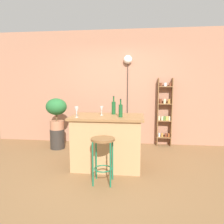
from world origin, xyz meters
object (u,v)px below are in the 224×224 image
(bottle_sauce_amber, at_px, (114,107))
(wine_glass_center, at_px, (102,109))
(bar_stool, at_px, (103,149))
(spice_shelf, at_px, (165,112))
(bottle_wine_red, at_px, (121,110))
(plant_stool, at_px, (57,139))
(potted_plant, at_px, (56,110))
(wine_glass_right, at_px, (76,109))
(pendant_globe_light, at_px, (128,61))
(wine_glass_left, at_px, (77,110))

(bottle_sauce_amber, relative_size, wine_glass_center, 2.07)
(bar_stool, distance_m, bottle_sauce_amber, 1.03)
(spice_shelf, relative_size, bottle_wine_red, 5.26)
(bar_stool, height_order, wine_glass_center, wine_glass_center)
(plant_stool, bearing_deg, potted_plant, 0.00)
(potted_plant, xyz_separation_m, wine_glass_right, (0.75, -0.97, 0.16))
(bottle_sauce_amber, relative_size, pendant_globe_light, 0.16)
(spice_shelf, height_order, pendant_globe_light, pendant_globe_light)
(wine_glass_center, relative_size, pendant_globe_light, 0.08)
(bar_stool, height_order, spice_shelf, spice_shelf)
(wine_glass_right, bearing_deg, spice_shelf, 41.20)
(potted_plant, height_order, wine_glass_left, potted_plant)
(potted_plant, relative_size, wine_glass_center, 4.38)
(bar_stool, xyz_separation_m, bottle_sauce_amber, (0.06, 0.88, 0.54))
(wine_glass_left, relative_size, wine_glass_center, 1.00)
(spice_shelf, relative_size, wine_glass_left, 9.97)
(potted_plant, distance_m, wine_glass_left, 1.44)
(plant_stool, bearing_deg, spice_shelf, 12.46)
(spice_shelf, relative_size, wine_glass_right, 9.97)
(bottle_sauce_amber, xyz_separation_m, wine_glass_right, (-0.65, -0.23, -0.01))
(spice_shelf, bearing_deg, pendant_globe_light, 177.17)
(wine_glass_left, bearing_deg, bar_stool, -40.30)
(wine_glass_center, bearing_deg, wine_glass_left, -142.55)
(potted_plant, bearing_deg, pendant_globe_light, 20.45)
(wine_glass_left, bearing_deg, plant_stool, 124.95)
(plant_stool, relative_size, potted_plant, 0.63)
(spice_shelf, bearing_deg, plant_stool, -167.54)
(wine_glass_center, height_order, wine_glass_right, same)
(bottle_wine_red, xyz_separation_m, wine_glass_left, (-0.74, -0.11, -0.00))
(spice_shelf, height_order, wine_glass_right, spice_shelf)
(bottle_wine_red, relative_size, pendant_globe_light, 0.14)
(plant_stool, height_order, pendant_globe_light, pendant_globe_light)
(bar_stool, height_order, pendant_globe_light, pendant_globe_light)
(bottle_wine_red, distance_m, bottle_sauce_amber, 0.37)
(wine_glass_center, bearing_deg, bottle_sauce_amber, 35.66)
(wine_glass_center, bearing_deg, plant_stool, 143.59)
(bottle_sauce_amber, distance_m, wine_glass_center, 0.25)
(bottle_wine_red, height_order, wine_glass_right, bottle_wine_red)
(bar_stool, distance_m, wine_glass_left, 0.86)
(wine_glass_right, bearing_deg, bottle_wine_red, -7.14)
(bar_stool, bearing_deg, wine_glass_left, 139.70)
(plant_stool, bearing_deg, bottle_wine_red, -34.43)
(bar_stool, relative_size, wine_glass_center, 4.26)
(bottle_wine_red, bearing_deg, wine_glass_right, 172.86)
(plant_stool, bearing_deg, wine_glass_right, -52.06)
(wine_glass_left, relative_size, wine_glass_right, 1.00)
(plant_stool, height_order, bottle_sauce_amber, bottle_sauce_amber)
(spice_shelf, distance_m, pendant_globe_light, 1.51)
(plant_stool, relative_size, wine_glass_center, 2.76)
(potted_plant, height_order, bottle_wine_red, bottle_wine_red)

